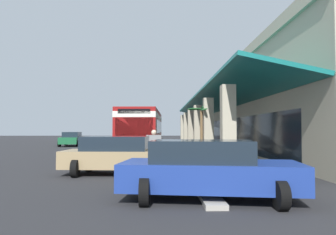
# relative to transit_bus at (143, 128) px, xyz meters

# --- Properties ---
(ground) EXTENTS (120.00, 120.00, 0.00)m
(ground) POSITION_rel_transit_bus_xyz_m (-3.80, 7.21, -1.85)
(ground) COLOR #262628
(curb_strip) EXTENTS (38.30, 0.50, 0.12)m
(curb_strip) POSITION_rel_transit_bus_xyz_m (-1.64, 2.63, -1.79)
(curb_strip) COLOR #9E998E
(curb_strip) RESTS_ON ground
(plaza_building) EXTENTS (32.21, 13.94, 7.02)m
(plaza_building) POSITION_rel_transit_bus_xyz_m (-1.64, 12.25, 1.66)
(plaza_building) COLOR #B2A88E
(plaza_building) RESTS_ON ground
(transit_bus) EXTENTS (11.29, 3.07, 3.34)m
(transit_bus) POSITION_rel_transit_bus_xyz_m (0.00, 0.00, 0.00)
(transit_bus) COLOR maroon
(transit_bus) RESTS_ON ground
(parked_sedan_blue) EXTENTS (2.84, 4.61, 1.47)m
(parked_sedan_blue) POSITION_rel_transit_bus_xyz_m (16.39, 2.60, -1.10)
(parked_sedan_blue) COLOR navy
(parked_sedan_blue) RESTS_ON ground
(parked_sedan_green) EXTENTS (4.53, 2.25, 1.47)m
(parked_sedan_green) POSITION_rel_transit_bus_xyz_m (-9.24, -7.97, -1.10)
(parked_sedan_green) COLOR #195933
(parked_sedan_green) RESTS_ON ground
(parked_sedan_tan) EXTENTS (2.62, 4.50, 1.47)m
(parked_sedan_tan) POSITION_rel_transit_bus_xyz_m (11.89, -0.20, -1.10)
(parked_sedan_tan) COLOR #9E845B
(parked_sedan_tan) RESTS_ON ground
(pedestrian) EXTENTS (0.42, 0.68, 1.73)m
(pedestrian) POSITION_rel_transit_bus_xyz_m (10.27, 1.11, -0.88)
(pedestrian) COLOR #38383D
(pedestrian) RESTS_ON ground
(potted_palm) EXTENTS (1.71, 1.64, 3.08)m
(potted_palm) POSITION_rel_transit_bus_xyz_m (6.33, 3.72, -1.11)
(potted_palm) COLOR brown
(potted_palm) RESTS_ON ground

